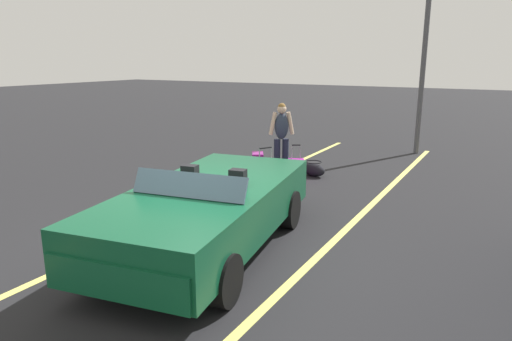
{
  "coord_description": "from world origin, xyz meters",
  "views": [
    {
      "loc": [
        4.87,
        3.55,
        2.63
      ],
      "look_at": [
        -1.78,
        -0.25,
        0.75
      ],
      "focal_mm": 32.02,
      "sensor_mm": 36.0,
      "label": 1
    }
  ],
  "objects_px": {
    "convertible_car": "(201,215)",
    "duffel_bag": "(313,169)",
    "suitcase_medium_bright": "(258,167)",
    "suitcase_large_black": "(268,182)",
    "suitcase_small_carryon": "(296,170)",
    "traveler_person": "(281,134)",
    "parking_lamp_post": "(426,30)"
  },
  "relations": [
    {
      "from": "duffel_bag",
      "to": "parking_lamp_post",
      "type": "distance_m",
      "value": 5.28
    },
    {
      "from": "duffel_bag",
      "to": "suitcase_large_black",
      "type": "bearing_deg",
      "value": -0.21
    },
    {
      "from": "suitcase_large_black",
      "to": "suitcase_medium_bright",
      "type": "bearing_deg",
      "value": 155.04
    },
    {
      "from": "suitcase_small_carryon",
      "to": "duffel_bag",
      "type": "height_order",
      "value": "suitcase_small_carryon"
    },
    {
      "from": "suitcase_large_black",
      "to": "suitcase_small_carryon",
      "type": "xyz_separation_m",
      "value": [
        -1.57,
        -0.14,
        -0.12
      ]
    },
    {
      "from": "suitcase_medium_bright",
      "to": "duffel_bag",
      "type": "bearing_deg",
      "value": -165.46
    },
    {
      "from": "convertible_car",
      "to": "suitcase_small_carryon",
      "type": "relative_size",
      "value": 5.35
    },
    {
      "from": "suitcase_large_black",
      "to": "traveler_person",
      "type": "xyz_separation_m",
      "value": [
        -2.05,
        -0.74,
        0.56
      ]
    },
    {
      "from": "parking_lamp_post",
      "to": "traveler_person",
      "type": "bearing_deg",
      "value": -29.61
    },
    {
      "from": "suitcase_large_black",
      "to": "suitcase_medium_bright",
      "type": "xyz_separation_m",
      "value": [
        -1.25,
        -0.92,
        -0.06
      ]
    },
    {
      "from": "traveler_person",
      "to": "parking_lamp_post",
      "type": "height_order",
      "value": "parking_lamp_post"
    },
    {
      "from": "convertible_car",
      "to": "suitcase_medium_bright",
      "type": "height_order",
      "value": "convertible_car"
    },
    {
      "from": "duffel_bag",
      "to": "parking_lamp_post",
      "type": "xyz_separation_m",
      "value": [
        -3.88,
        1.54,
        3.23
      ]
    },
    {
      "from": "duffel_bag",
      "to": "traveler_person",
      "type": "height_order",
      "value": "traveler_person"
    },
    {
      "from": "suitcase_medium_bright",
      "to": "traveler_person",
      "type": "height_order",
      "value": "traveler_person"
    },
    {
      "from": "suitcase_small_carryon",
      "to": "traveler_person",
      "type": "relative_size",
      "value": 0.49
    },
    {
      "from": "suitcase_large_black",
      "to": "parking_lamp_post",
      "type": "distance_m",
      "value": 6.97
    },
    {
      "from": "suitcase_medium_bright",
      "to": "suitcase_small_carryon",
      "type": "distance_m",
      "value": 0.85
    },
    {
      "from": "suitcase_medium_bright",
      "to": "parking_lamp_post",
      "type": "height_order",
      "value": "parking_lamp_post"
    },
    {
      "from": "suitcase_large_black",
      "to": "suitcase_medium_bright",
      "type": "distance_m",
      "value": 1.55
    },
    {
      "from": "traveler_person",
      "to": "suitcase_medium_bright",
      "type": "bearing_deg",
      "value": -51.93
    },
    {
      "from": "parking_lamp_post",
      "to": "suitcase_medium_bright",
      "type": "bearing_deg",
      "value": -27.06
    },
    {
      "from": "convertible_car",
      "to": "duffel_bag",
      "type": "xyz_separation_m",
      "value": [
        -4.84,
        -0.4,
        -0.43
      ]
    },
    {
      "from": "suitcase_large_black",
      "to": "convertible_car",
      "type": "bearing_deg",
      "value": -52.65
    },
    {
      "from": "suitcase_small_carryon",
      "to": "parking_lamp_post",
      "type": "relative_size",
      "value": 0.14
    },
    {
      "from": "suitcase_large_black",
      "to": "suitcase_small_carryon",
      "type": "bearing_deg",
      "value": 123.66
    },
    {
      "from": "convertible_car",
      "to": "duffel_bag",
      "type": "bearing_deg",
      "value": 175.12
    },
    {
      "from": "parking_lamp_post",
      "to": "suitcase_large_black",
      "type": "bearing_deg",
      "value": -14.29
    },
    {
      "from": "suitcase_small_carryon",
      "to": "duffel_bag",
      "type": "xyz_separation_m",
      "value": [
        -0.63,
        0.15,
        -0.09
      ]
    },
    {
      "from": "suitcase_small_carryon",
      "to": "traveler_person",
      "type": "xyz_separation_m",
      "value": [
        -0.48,
        -0.61,
        0.68
      ]
    },
    {
      "from": "traveler_person",
      "to": "suitcase_large_black",
      "type": "bearing_deg",
      "value": -19.52
    },
    {
      "from": "suitcase_medium_bright",
      "to": "convertible_car",
      "type": "bearing_deg",
      "value": 77.51
    }
  ]
}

